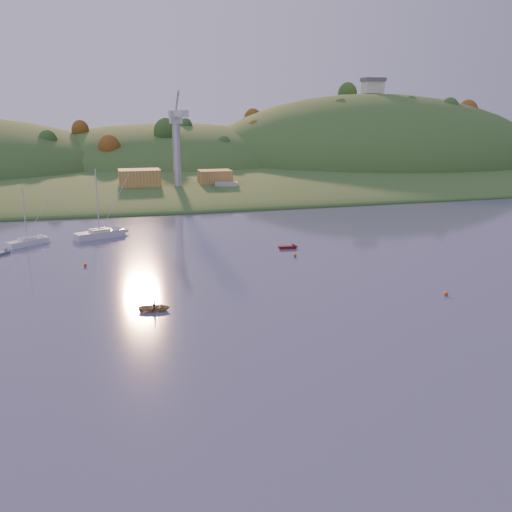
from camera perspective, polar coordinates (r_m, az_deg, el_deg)
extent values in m
plane|color=#353A57|center=(44.88, 9.98, -15.54)|extent=(500.00, 500.00, 0.00)
cube|color=#274B1E|center=(266.64, -11.23, 9.11)|extent=(620.00, 220.00, 1.50)
ellipsoid|color=#274B1E|center=(202.11, -9.97, 7.65)|extent=(640.00, 150.00, 7.00)
ellipsoid|color=#274B1E|center=(247.65, -8.58, 8.86)|extent=(140.00, 120.00, 36.00)
ellipsoid|color=#274B1E|center=(256.95, 11.25, 8.93)|extent=(150.00, 130.00, 60.00)
cube|color=beige|center=(256.21, 11.61, 16.18)|extent=(8.00, 6.00, 5.00)
cube|color=#595960|center=(256.37, 11.64, 16.90)|extent=(9.00, 7.00, 1.50)
cube|color=slate|center=(160.08, -6.81, 6.54)|extent=(42.00, 16.00, 2.40)
cube|color=#A77C37|center=(159.37, -11.57, 7.62)|extent=(11.00, 8.00, 4.80)
cube|color=#A77C37|center=(162.95, -4.13, 7.86)|extent=(9.00, 7.00, 4.00)
cylinder|color=#B7B7BC|center=(156.71, -7.91, 10.09)|extent=(2.20, 2.20, 18.00)
cube|color=#B7B7BC|center=(156.35, -8.03, 13.56)|extent=(3.20, 3.20, 3.20)
cube|color=#B7B7BC|center=(147.41, -7.61, 13.94)|extent=(1.80, 18.00, 1.60)
cube|color=#B7B7BC|center=(161.31, -8.27, 13.93)|extent=(1.80, 10.00, 1.60)
cube|color=silver|center=(105.33, -21.89, 1.28)|extent=(6.86, 6.13, 0.98)
cube|color=silver|center=(105.22, -21.92, 1.56)|extent=(3.07, 2.92, 0.62)
cylinder|color=silver|center=(104.43, -22.14, 3.91)|extent=(0.18, 0.18, 8.88)
cylinder|color=silver|center=(105.17, -21.93, 1.69)|extent=(2.28, 1.88, 0.12)
cylinder|color=silver|center=(105.15, -21.93, 1.75)|extent=(2.16, 1.84, 0.36)
cube|color=silver|center=(107.39, -15.37, 2.09)|extent=(9.21, 6.16, 1.23)
cube|color=silver|center=(107.26, -15.39, 2.44)|extent=(3.87, 3.22, 0.78)
cylinder|color=silver|center=(106.32, -15.58, 5.35)|extent=(0.18, 0.18, 11.14)
cylinder|color=silver|center=(107.21, -15.40, 2.57)|extent=(3.29, 1.60, 0.12)
cylinder|color=silver|center=(107.19, -15.40, 2.62)|extent=(2.98, 1.63, 0.36)
imported|color=#9C8556|center=(66.57, -10.12, -5.11)|extent=(4.03, 3.18, 0.75)
imported|color=black|center=(66.45, -10.14, -4.79)|extent=(0.46, 0.61, 1.53)
cube|color=#4E0B0F|center=(95.53, 3.12, 0.90)|extent=(2.95, 1.42, 0.48)
cone|color=#4E0B0F|center=(95.83, 3.95, 0.93)|extent=(1.11, 1.24, 1.14)
cube|color=slate|center=(99.97, -24.04, 0.26)|extent=(2.35, 2.47, 0.43)
cone|color=slate|center=(100.71, -23.52, 0.40)|extent=(1.33, 1.31, 1.04)
cube|color=slate|center=(157.91, -2.98, 6.41)|extent=(15.15, 8.15, 1.85)
cube|color=#B7B7BC|center=(157.72, -2.99, 6.97)|extent=(6.69, 4.35, 2.47)
sphere|color=#E4410C|center=(74.73, 18.49, -3.60)|extent=(0.50, 0.50, 0.50)
sphere|color=#E4410C|center=(90.14, 3.94, 0.09)|extent=(0.50, 0.50, 0.50)
sphere|color=#E4410C|center=(87.73, -16.71, -0.88)|extent=(0.50, 0.50, 0.50)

